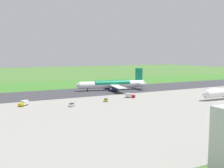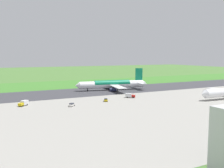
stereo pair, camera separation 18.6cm
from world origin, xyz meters
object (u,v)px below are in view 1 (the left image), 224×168
Objects in this scene: service_truck_baggage at (24,103)px; service_car_followme at (72,105)px; service_car_ops at (106,100)px; no_stopping_sign at (91,82)px; service_truck_fuel at (130,95)px; traffic_cone_orange at (85,84)px; airliner_main at (112,84)px.

service_car_followme is (-21.23, 12.22, -0.56)m from service_truck_baggage.
service_truck_baggage is 43.13m from service_car_ops.
service_car_ops is 1.63× the size of no_stopping_sign.
service_truck_fuel is (-39.34, -9.21, 0.56)m from service_car_followme.
no_stopping_sign is at bearing -167.72° from traffic_cone_orange.
service_truck_baggage is 99.69m from no_stopping_sign.
service_truck_fuel is 10.74× the size of traffic_cone_orange.
no_stopping_sign reaches higher than service_car_ops.
service_car_ops is at bearing 73.37° from no_stopping_sign.
service_car_ops is at bearing 77.12° from traffic_cone_orange.
no_stopping_sign is 5.09× the size of traffic_cone_orange.
traffic_cone_orange is at bearing -90.18° from service_truck_fuel.
no_stopping_sign is at bearing -90.28° from airliner_main.
service_truck_fuel is 2.11× the size of no_stopping_sign.
service_truck_baggage is at bearing 25.68° from airliner_main.
airliner_main reaches higher than service_truck_baggage.
airliner_main is 19.25× the size of no_stopping_sign.
service_truck_baggage is 2.05× the size of no_stopping_sign.
airliner_main is 63.47m from service_car_followme.
airliner_main is 11.80× the size of service_car_ops.
traffic_cone_orange is (-39.57, -84.91, -0.57)m from service_car_followme.
service_car_followme is at bearing 65.01° from traffic_cone_orange.
service_car_followme is 40.40m from service_truck_fuel.
service_car_followme reaches higher than traffic_cone_orange.
service_truck_fuel is at bearing 85.37° from no_stopping_sign.
airliner_main is 41.27m from traffic_cone_orange.
traffic_cone_orange is (5.80, -40.66, -4.08)m from airliner_main.
no_stopping_sign is (-24.33, -81.43, 0.81)m from service_car_ops.
service_truck_fuel reaches higher than service_car_followme.
service_truck_fuel is at bearing -166.26° from service_car_ops.
service_truck_baggage reaches higher than service_car_ops.
airliner_main is 9.13× the size of service_truck_fuel.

